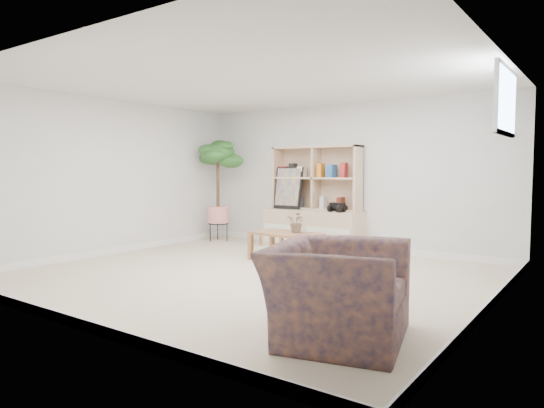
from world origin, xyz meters
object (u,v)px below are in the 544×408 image
Objects in this scene: storage_unit at (313,197)px; coffee_table at (286,247)px; floor_tree at (218,190)px; armchair at (337,284)px.

storage_unit reaches higher than coffee_table.
floor_tree is at bearing -170.01° from storage_unit.
storage_unit is at bearing 19.00° from armchair.
armchair is at bearing -38.48° from floor_tree.
coffee_table is 2.42m from floor_tree.
storage_unit is 1.50× the size of armchair.
storage_unit is at bearing 107.74° from coffee_table.
coffee_table is 0.54× the size of floor_tree.
armchair is at bearing -57.00° from storage_unit.
floor_tree is 5.41m from armchair.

